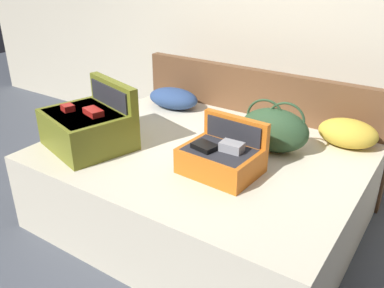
% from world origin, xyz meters
% --- Properties ---
extents(ground_plane, '(12.00, 12.00, 0.00)m').
position_xyz_m(ground_plane, '(0.00, 0.00, 0.00)').
color(ground_plane, '#4C515B').
extents(back_wall, '(8.00, 0.10, 2.60)m').
position_xyz_m(back_wall, '(0.00, 1.65, 1.30)').
color(back_wall, beige).
rests_on(back_wall, ground).
extents(bed, '(2.06, 1.59, 0.56)m').
position_xyz_m(bed, '(0.00, 0.40, 0.28)').
color(bed, beige).
rests_on(bed, ground).
extents(headboard, '(2.10, 0.08, 0.93)m').
position_xyz_m(headboard, '(0.00, 1.23, 0.46)').
color(headboard, brown).
rests_on(headboard, ground).
extents(hard_case_large, '(0.66, 0.62, 0.43)m').
position_xyz_m(hard_case_large, '(-0.68, 0.04, 0.71)').
color(hard_case_large, olive).
rests_on(hard_case_large, bed).
extents(hard_case_medium, '(0.46, 0.38, 0.31)m').
position_xyz_m(hard_case_medium, '(0.25, 0.23, 0.66)').
color(hard_case_medium, '#D16619').
rests_on(hard_case_medium, bed).
extents(duffel_bag, '(0.49, 0.31, 0.36)m').
position_xyz_m(duffel_bag, '(0.39, 0.67, 0.71)').
color(duffel_bag, '#2D4C2D').
rests_on(duffel_bag, bed).
extents(pillow_near_headboard, '(0.46, 0.30, 0.17)m').
position_xyz_m(pillow_near_headboard, '(-0.65, 0.97, 0.64)').
color(pillow_near_headboard, navy).
rests_on(pillow_near_headboard, bed).
extents(pillow_center_head, '(0.41, 0.28, 0.19)m').
position_xyz_m(pillow_center_head, '(0.78, 1.02, 0.65)').
color(pillow_center_head, gold).
rests_on(pillow_center_head, bed).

